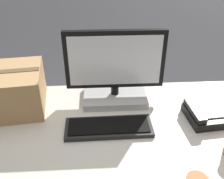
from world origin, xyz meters
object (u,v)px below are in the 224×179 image
at_px(keyboard, 109,127).
at_px(cardboard_box, 6,90).
at_px(monitor, 115,74).
at_px(desk_phone, 204,115).

distance_m(keyboard, cardboard_box, 0.59).
bearing_deg(cardboard_box, keyboard, -21.41).
bearing_deg(keyboard, monitor, 78.82).
xyz_separation_m(keyboard, cardboard_box, (-0.54, 0.21, 0.10)).
distance_m(monitor, keyboard, 0.31).
xyz_separation_m(desk_phone, cardboard_box, (-1.04, 0.16, 0.08)).
relative_size(desk_phone, cardboard_box, 0.51).
relative_size(keyboard, desk_phone, 2.01).
distance_m(monitor, desk_phone, 0.51).
bearing_deg(cardboard_box, desk_phone, -8.83).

